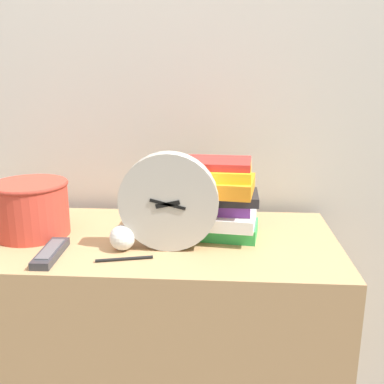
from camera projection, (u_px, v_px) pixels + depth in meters
wall_back at (145, 76)px, 1.49m from camera, size 6.00×0.04×2.40m
desk at (134, 351)px, 1.39m from camera, size 1.18×0.52×0.76m
desk_clock at (169, 202)px, 1.17m from camera, size 0.26×0.05×0.26m
book_stack at (216, 198)px, 1.27m from camera, size 0.27×0.21×0.22m
basket at (31, 207)px, 1.29m from camera, size 0.22×0.22×0.16m
tv_remote at (51, 253)px, 1.15m from camera, size 0.05×0.17×0.02m
crumpled_paper_ball at (121, 238)px, 1.19m from camera, size 0.07×0.07×0.07m
pen at (124, 259)px, 1.13m from camera, size 0.14×0.04×0.01m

